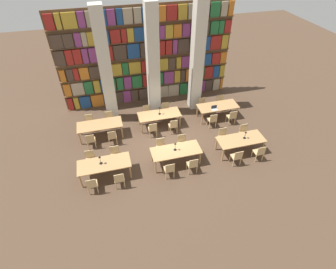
{
  "coord_description": "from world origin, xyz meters",
  "views": [
    {
      "loc": [
        -2.5,
        -9.53,
        8.83
      ],
      "look_at": [
        0.0,
        -0.14,
        0.7
      ],
      "focal_mm": 28.0,
      "sensor_mm": 36.0,
      "label": 1
    }
  ],
  "objects_px": {
    "chair_2": "(119,179)",
    "chair_11": "(244,132)",
    "reading_table_1": "(176,152)",
    "reading_table_2": "(241,140)",
    "chair_7": "(182,142)",
    "chair_23": "(220,102)",
    "chair_19": "(166,110)",
    "pillar_left": "(105,69)",
    "laptop": "(214,109)",
    "desk_lamp_1": "(175,145)",
    "reading_table_5": "(218,107)",
    "pillar_center": "(153,64)",
    "chair_1": "(91,159)",
    "chair_18": "(173,125)",
    "chair_12": "(91,140)",
    "desk_lamp_3": "(159,109)",
    "chair_9": "(223,136)",
    "chair_15": "(109,119)",
    "reading_table_4": "(159,115)",
    "chair_22": "(232,117)",
    "desk_lamp_0": "(100,159)",
    "chair_17": "(147,112)",
    "reading_table_3": "(100,125)",
    "chair_13": "(90,122)",
    "chair_0": "(92,184)",
    "reading_table_0": "(104,165)",
    "chair_20": "(212,120)",
    "chair_16": "(153,129)",
    "chair_6": "(193,165)",
    "pillar_right": "(197,59)",
    "desk_lamp_2": "(246,134)",
    "chair_4": "(169,169)",
    "chair_21": "(202,105)",
    "chair_14": "(112,136)",
    "chair_8": "(237,157)",
    "chair_10": "(259,152)"
  },
  "relations": [
    {
      "from": "reading_table_3",
      "to": "chair_15",
      "type": "xyz_separation_m",
      "value": [
        0.52,
        0.75,
        -0.23
      ]
    },
    {
      "from": "desk_lamp_3",
      "to": "chair_12",
      "type": "bearing_deg",
      "value": -167.05
    },
    {
      "from": "reading_table_1",
      "to": "chair_6",
      "type": "relative_size",
      "value": 2.55
    },
    {
      "from": "chair_2",
      "to": "chair_19",
      "type": "distance_m",
      "value": 5.4
    },
    {
      "from": "chair_7",
      "to": "chair_23",
      "type": "relative_size",
      "value": 1.0
    },
    {
      "from": "pillar_center",
      "to": "reading_table_2",
      "type": "bearing_deg",
      "value": -53.37
    },
    {
      "from": "chair_4",
      "to": "chair_14",
      "type": "distance_m",
      "value": 3.55
    },
    {
      "from": "chair_22",
      "to": "laptop",
      "type": "bearing_deg",
      "value": 150.38
    },
    {
      "from": "pillar_center",
      "to": "chair_1",
      "type": "bearing_deg",
      "value": -136.75
    },
    {
      "from": "pillar_center",
      "to": "chair_9",
      "type": "distance_m",
      "value": 5.12
    },
    {
      "from": "chair_4",
      "to": "desk_lamp_3",
      "type": "distance_m",
      "value": 3.73
    },
    {
      "from": "chair_9",
      "to": "chair_1",
      "type": "bearing_deg",
      "value": -0.53
    },
    {
      "from": "chair_20",
      "to": "laptop",
      "type": "bearing_deg",
      "value": 59.74
    },
    {
      "from": "desk_lamp_1",
      "to": "reading_table_5",
      "type": "bearing_deg",
      "value": 40.56
    },
    {
      "from": "reading_table_0",
      "to": "chair_20",
      "type": "bearing_deg",
      "value": 19.64
    },
    {
      "from": "desk_lamp_1",
      "to": "chair_11",
      "type": "xyz_separation_m",
      "value": [
        3.8,
        0.66,
        -0.59
      ]
    },
    {
      "from": "chair_21",
      "to": "chair_23",
      "type": "relative_size",
      "value": 1.0
    },
    {
      "from": "chair_1",
      "to": "desk_lamp_2",
      "type": "height_order",
      "value": "desk_lamp_2"
    },
    {
      "from": "pillar_left",
      "to": "chair_21",
      "type": "relative_size",
      "value": 6.84
    },
    {
      "from": "desk_lamp_0",
      "to": "chair_8",
      "type": "relative_size",
      "value": 0.49
    },
    {
      "from": "pillar_left",
      "to": "chair_13",
      "type": "distance_m",
      "value": 2.91
    },
    {
      "from": "chair_15",
      "to": "chair_18",
      "type": "distance_m",
      "value": 3.46
    },
    {
      "from": "desk_lamp_0",
      "to": "chair_17",
      "type": "distance_m",
      "value": 4.54
    },
    {
      "from": "chair_2",
      "to": "desk_lamp_1",
      "type": "distance_m",
      "value": 2.81
    },
    {
      "from": "chair_4",
      "to": "chair_2",
      "type": "bearing_deg",
      "value": 179.84
    },
    {
      "from": "reading_table_1",
      "to": "reading_table_2",
      "type": "relative_size",
      "value": 1.0
    },
    {
      "from": "chair_6",
      "to": "reading_table_4",
      "type": "height_order",
      "value": "chair_6"
    },
    {
      "from": "reading_table_5",
      "to": "laptop",
      "type": "height_order",
      "value": "laptop"
    },
    {
      "from": "chair_12",
      "to": "desk_lamp_3",
      "type": "relative_size",
      "value": 1.97
    },
    {
      "from": "chair_22",
      "to": "pillar_right",
      "type": "bearing_deg",
      "value": 122.61
    },
    {
      "from": "chair_12",
      "to": "pillar_left",
      "type": "bearing_deg",
      "value": 60.11
    },
    {
      "from": "chair_0",
      "to": "desk_lamp_1",
      "type": "height_order",
      "value": "desk_lamp_1"
    },
    {
      "from": "chair_4",
      "to": "chair_14",
      "type": "bearing_deg",
      "value": 127.45
    },
    {
      "from": "reading_table_3",
      "to": "chair_16",
      "type": "relative_size",
      "value": 2.55
    },
    {
      "from": "pillar_center",
      "to": "chair_22",
      "type": "height_order",
      "value": "pillar_center"
    },
    {
      "from": "pillar_center",
      "to": "chair_22",
      "type": "bearing_deg",
      "value": -29.82
    },
    {
      "from": "chair_18",
      "to": "desk_lamp_3",
      "type": "relative_size",
      "value": 1.97
    },
    {
      "from": "chair_2",
      "to": "chair_14",
      "type": "bearing_deg",
      "value": 90.16
    },
    {
      "from": "reading_table_4",
      "to": "chair_23",
      "type": "xyz_separation_m",
      "value": [
        3.84,
        0.69,
        -0.23
      ]
    },
    {
      "from": "chair_22",
      "to": "desk_lamp_3",
      "type": "bearing_deg",
      "value": 167.85
    },
    {
      "from": "chair_6",
      "to": "pillar_right",
      "type": "bearing_deg",
      "value": 69.97
    },
    {
      "from": "chair_2",
      "to": "chair_18",
      "type": "height_order",
      "value": "same"
    },
    {
      "from": "chair_15",
      "to": "chair_18",
      "type": "height_order",
      "value": "same"
    },
    {
      "from": "pillar_center",
      "to": "chair_12",
      "type": "height_order",
      "value": "pillar_center"
    },
    {
      "from": "pillar_left",
      "to": "laptop",
      "type": "relative_size",
      "value": 18.75
    },
    {
      "from": "chair_2",
      "to": "chair_11",
      "type": "distance_m",
      "value": 6.59
    },
    {
      "from": "chair_15",
      "to": "reading_table_4",
      "type": "height_order",
      "value": "chair_15"
    },
    {
      "from": "chair_19",
      "to": "chair_23",
      "type": "bearing_deg",
      "value": 178.93
    },
    {
      "from": "chair_9",
      "to": "chair_10",
      "type": "xyz_separation_m",
      "value": [
        1.13,
        -1.5,
        0.0
      ]
    },
    {
      "from": "desk_lamp_3",
      "to": "chair_21",
      "type": "bearing_deg",
      "value": 14.19
    }
  ]
}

